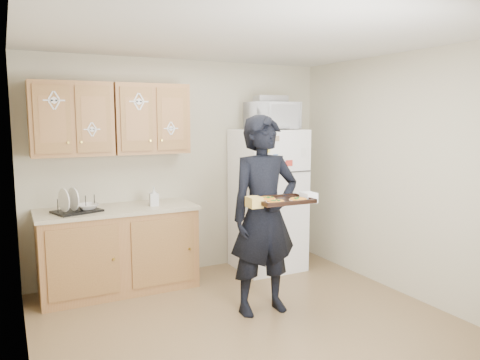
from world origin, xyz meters
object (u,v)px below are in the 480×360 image
refrigerator (268,200)px  baking_tray (282,201)px  dish_rack (77,204)px  microwave (272,116)px  person (264,215)px

refrigerator → baking_tray: (-0.68, -1.42, 0.27)m
baking_tray → dish_rack: bearing=138.9°
baking_tray → microwave: (0.70, 1.37, 0.74)m
refrigerator → dish_rack: bearing=179.9°
refrigerator → person: bearing=-121.6°
baking_tray → microwave: microwave is taller
person → baking_tray: bearing=-86.4°
microwave → dish_rack: bearing=-179.2°
person → dish_rack: 1.89m
refrigerator → baking_tray: bearing=-115.6°
microwave → refrigerator: bearing=115.6°
baking_tray → dish_rack: size_ratio=1.14×
person → microwave: size_ratio=3.22×
refrigerator → microwave: size_ratio=2.94×
dish_rack → microwave: bearing=-1.4°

